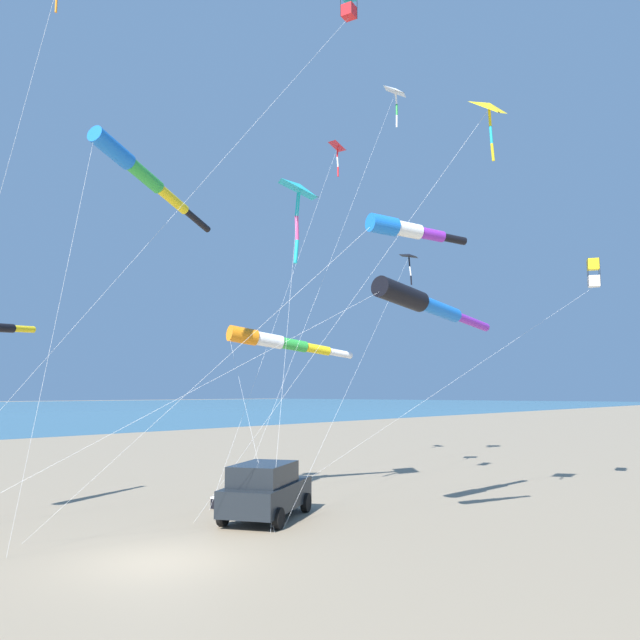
% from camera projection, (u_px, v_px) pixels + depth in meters
% --- Properties ---
extents(ground_plane, '(600.00, 600.00, 0.00)m').
position_uv_depth(ground_plane, '(157.00, 561.00, 15.72)').
color(ground_plane, gray).
extents(parked_car, '(3.52, 4.68, 1.85)m').
position_uv_depth(parked_car, '(266.00, 490.00, 21.00)').
color(parked_car, black).
rests_on(parked_car, ground_plane).
extents(cooler_box, '(0.62, 0.42, 0.42)m').
position_uv_depth(cooler_box, '(220.00, 503.00, 22.79)').
color(cooler_box, black).
rests_on(cooler_box, ground_plane).
extents(kite_delta_white_trailing, '(5.33, 13.69, 19.04)m').
position_uv_depth(kite_delta_white_trailing, '(338.00, 147.00, 37.14)').
color(kite_delta_white_trailing, red).
rests_on(kite_delta_white_trailing, ground_plane).
extents(kite_delta_red_high_left, '(7.94, 7.90, 14.75)m').
position_uv_depth(kite_delta_red_high_left, '(490.00, 108.00, 22.42)').
color(kite_delta_red_high_left, yellow).
rests_on(kite_delta_red_high_left, ground_plane).
extents(kite_delta_magenta_far_left, '(1.98, 13.49, 21.46)m').
position_uv_depth(kite_delta_magenta_far_left, '(396.00, 92.00, 35.40)').
color(kite_delta_magenta_far_left, white).
rests_on(kite_delta_magenta_far_left, ground_plane).
extents(kite_delta_small_distant, '(4.09, 5.77, 12.95)m').
position_uv_depth(kite_delta_small_distant, '(300.00, 190.00, 25.63)').
color(kite_delta_small_distant, '#1EB7C6').
rests_on(kite_delta_small_distant, ground_plane).
extents(kite_windsock_orange_high_right, '(9.01, 9.39, 9.33)m').
position_uv_depth(kite_windsock_orange_high_right, '(405.00, 230.00, 18.60)').
color(kite_windsock_orange_high_right, blue).
rests_on(kite_windsock_orange_high_right, ground_plane).
extents(kite_windsock_green_low_center, '(6.31, 19.79, 8.01)m').
position_uv_depth(kite_windsock_green_low_center, '(422.00, 303.00, 22.23)').
color(kite_windsock_green_low_center, black).
rests_on(kite_windsock_green_low_center, ground_plane).
extents(kite_delta_long_streamer_left, '(4.47, 14.06, 11.59)m').
position_uv_depth(kite_delta_long_streamer_left, '(409.00, 257.00, 33.32)').
color(kite_delta_long_streamer_left, black).
rests_on(kite_delta_long_streamer_left, ground_plane).
extents(kite_windsock_teal_far_right, '(2.63, 8.28, 12.37)m').
position_uv_depth(kite_windsock_teal_far_right, '(141.00, 173.00, 21.27)').
color(kite_windsock_teal_far_right, blue).
rests_on(kite_windsock_teal_far_right, ground_plane).
extents(kite_box_purple_drifting, '(8.43, 12.10, 19.84)m').
position_uv_depth(kite_box_purple_drifting, '(348.00, 4.00, 24.31)').
color(kite_box_purple_drifting, '#1EB7C6').
rests_on(kite_box_purple_drifting, ground_plane).
extents(kite_windsock_striped_overhead, '(6.79, 9.51, 7.04)m').
position_uv_depth(kite_windsock_striped_overhead, '(276.00, 342.00, 27.65)').
color(kite_windsock_striped_overhead, orange).
rests_on(kite_windsock_striped_overhead, ground_plane).
extents(kite_box_long_streamer_right, '(9.05, 11.70, 10.17)m').
position_uv_depth(kite_box_long_streamer_right, '(593.00, 273.00, 28.20)').
color(kite_box_long_streamer_right, yellow).
rests_on(kite_box_long_streamer_right, ground_plane).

